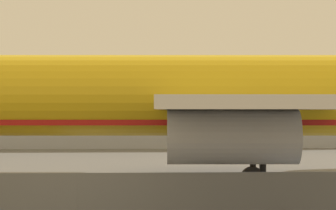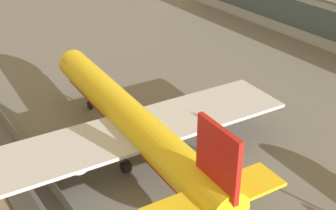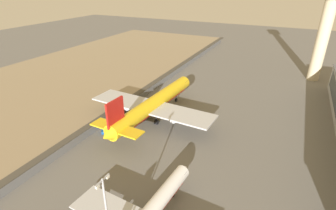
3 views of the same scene
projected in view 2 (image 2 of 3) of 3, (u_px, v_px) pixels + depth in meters
ground_plane at (117, 131)px, 83.23m from camera, size 500.00×500.00×0.00m
shoreline_seawall at (1, 168)px, 73.02m from camera, size 320.00×3.00×0.50m
perimeter_fence at (28, 153)px, 74.73m from camera, size 280.00×0.10×2.65m
cargo_jet_yellow at (133, 122)px, 73.02m from camera, size 58.55×50.23×17.10m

